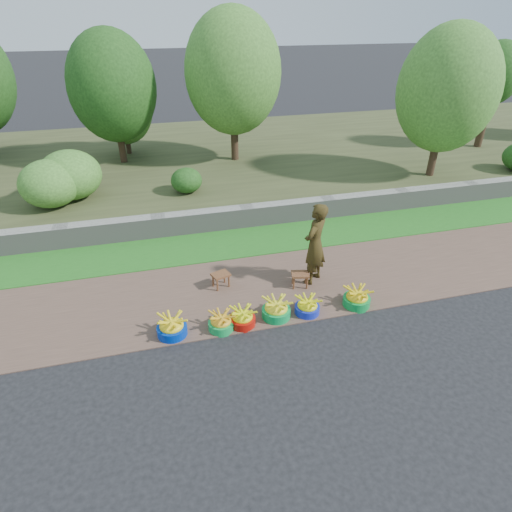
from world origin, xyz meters
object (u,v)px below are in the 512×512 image
object	(u,v)px
basin_d	(276,310)
stool_left	(221,276)
vendor_woman	(315,244)
basin_f	(357,298)
basin_e	(307,307)
basin_b	(221,322)
basin_c	(242,318)
basin_a	(172,327)
stool_right	(300,276)

from	to	relation	value
basin_d	stool_left	world-z (taller)	basin_d
basin_d	vendor_woman	size ratio (longest dim) A/B	0.31
basin_f	stool_left	size ratio (longest dim) A/B	1.25
basin_d	basin_e	distance (m)	0.59
basin_b	basin_c	size ratio (longest dim) A/B	0.98
basin_a	basin_c	size ratio (longest dim) A/B	1.11
basin_c	vendor_woman	xyz separation A→B (m)	(1.73, 1.01, 0.72)
basin_b	basin_d	distance (m)	1.04
basin_d	basin_f	world-z (taller)	basin_d
basin_b	vendor_woman	bearing A→B (deg)	26.04
basin_c	stool_right	world-z (taller)	basin_c
basin_f	stool_left	xyz separation A→B (m)	(-2.38, 1.26, 0.09)
basin_a	stool_right	distance (m)	2.77
basin_a	basin_f	distance (m)	3.47
basin_a	basin_e	bearing A→B (deg)	-0.52
basin_f	stool_right	xyz separation A→B (m)	(-0.83, 0.86, 0.09)
basin_d	stool_right	xyz separation A→B (m)	(0.75, 0.82, 0.09)
basin_e	basin_f	world-z (taller)	basin_f
basin_d	vendor_woman	xyz separation A→B (m)	(1.08, 0.96, 0.70)
basin_b	vendor_woman	xyz separation A→B (m)	(2.12, 1.03, 0.73)
stool_right	basin_d	bearing A→B (deg)	-132.57
basin_a	basin_c	xyz separation A→B (m)	(1.24, -0.04, -0.02)
basin_b	stool_right	distance (m)	2.00
basin_c	basin_d	size ratio (longest dim) A/B	0.89
basin_a	stool_right	xyz separation A→B (m)	(2.64, 0.83, 0.09)
basin_b	basin_f	size ratio (longest dim) A/B	0.89
basin_e	vendor_woman	size ratio (longest dim) A/B	0.27
stool_right	basin_f	bearing A→B (deg)	-46.05
basin_a	basin_c	world-z (taller)	basin_a
basin_c	basin_e	world-z (taller)	basin_c
basin_b	basin_e	size ratio (longest dim) A/B	0.99
basin_c	basin_f	size ratio (longest dim) A/B	0.91
basin_a	basin_f	xyz separation A→B (m)	(3.47, -0.03, -0.00)
basin_f	basin_c	bearing A→B (deg)	-179.70
basin_e	basin_f	size ratio (longest dim) A/B	0.90
basin_a	stool_right	bearing A→B (deg)	17.48
basin_e	basin_a	bearing A→B (deg)	179.48
stool_right	basin_b	bearing A→B (deg)	-153.39
basin_a	stool_right	size ratio (longest dim) A/B	1.30
basin_d	stool_right	bearing A→B (deg)	47.43
stool_left	basin_e	bearing A→B (deg)	-41.97
basin_b	basin_d	xyz separation A→B (m)	(1.04, 0.08, 0.02)
stool_left	vendor_woman	distance (m)	1.99
stool_left	stool_right	distance (m)	1.60
basin_d	basin_b	bearing A→B (deg)	-175.76
stool_left	basin_f	bearing A→B (deg)	-27.84
basin_a	basin_d	bearing A→B (deg)	0.35
vendor_woman	basin_a	bearing A→B (deg)	-23.75
basin_f	stool_right	bearing A→B (deg)	133.95
vendor_woman	basin_b	bearing A→B (deg)	-15.79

